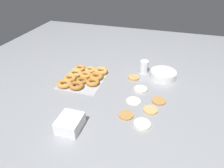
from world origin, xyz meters
name	(u,v)px	position (x,y,z in m)	size (l,w,h in m)	color
ground_plane	(127,96)	(0.00, 0.00, 0.00)	(3.00, 3.00, 0.00)	gray
pancake_0	(159,101)	(0.00, 0.22, 0.01)	(0.09, 0.09, 0.01)	#B27F42
pancake_1	(126,115)	(0.20, 0.04, 0.01)	(0.09, 0.09, 0.01)	#B27F42
pancake_2	(133,101)	(0.04, 0.06, 0.00)	(0.10, 0.10, 0.01)	silver
pancake_3	(141,89)	(-0.10, 0.08, 0.01)	(0.09, 0.09, 0.02)	beige
pancake_4	(150,110)	(0.11, 0.18, 0.01)	(0.09, 0.09, 0.01)	tan
pancake_5	(142,124)	(0.25, 0.15, 0.01)	(0.10, 0.10, 0.01)	silver
pancake_6	(134,78)	(-0.24, 0.00, 0.01)	(0.09, 0.09, 0.02)	tan
donut_tray	(84,77)	(-0.12, -0.37, 0.02)	(0.37, 0.31, 0.04)	#ADAFB5
batter_bowl	(163,75)	(-0.32, 0.22, 0.03)	(0.20, 0.20, 0.06)	white
container_stack	(70,123)	(0.39, -0.23, 0.04)	(0.15, 0.13, 0.07)	white
paper_cup	(144,67)	(-0.37, 0.06, 0.05)	(0.07, 0.07, 0.10)	white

